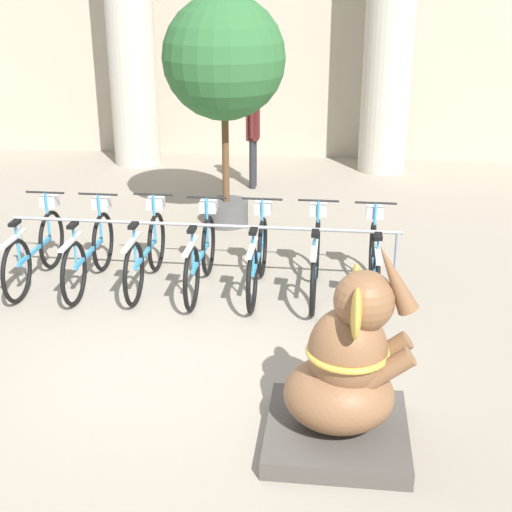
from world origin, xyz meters
name	(u,v)px	position (x,y,z in m)	size (l,w,h in m)	color
ground_plane	(164,368)	(0.00, 0.00, 0.00)	(60.00, 60.00, 0.00)	gray
column_left	(130,23)	(-2.35, 7.60, 2.62)	(1.10, 1.10, 5.16)	#BCB7A8
column_right	(390,25)	(2.35, 7.60, 2.62)	(1.10, 1.10, 5.16)	#BCB7A8
bike_rack	(203,235)	(0.02, 1.95, 0.62)	(4.56, 0.05, 0.77)	gray
bicycle_0	(36,249)	(-1.96, 1.80, 0.42)	(0.48, 1.75, 1.00)	black
bicycle_1	(90,251)	(-1.30, 1.80, 0.42)	(0.48, 1.75, 1.00)	black
bicycle_2	(146,252)	(-0.64, 1.87, 0.42)	(0.48, 1.75, 1.00)	black
bicycle_3	(201,256)	(0.02, 1.82, 0.42)	(0.48, 1.75, 1.00)	black
bicycle_4	(258,258)	(0.68, 1.84, 0.42)	(0.48, 1.75, 1.00)	black
bicycle_5	(316,260)	(1.34, 1.85, 0.42)	(0.48, 1.75, 1.00)	black
bicycle_6	(374,263)	(2.00, 1.84, 0.42)	(0.48, 1.75, 1.00)	black
elephant_statue	(345,377)	(1.67, -0.94, 0.58)	(1.11, 1.11, 1.71)	#4C4742
person_pedestrian	(253,128)	(0.09, 6.17, 1.03)	(0.23, 0.47, 1.72)	#28282D
potted_tree	(224,63)	(-0.06, 4.17, 2.32)	(1.69, 1.69, 3.23)	#4C4C4C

